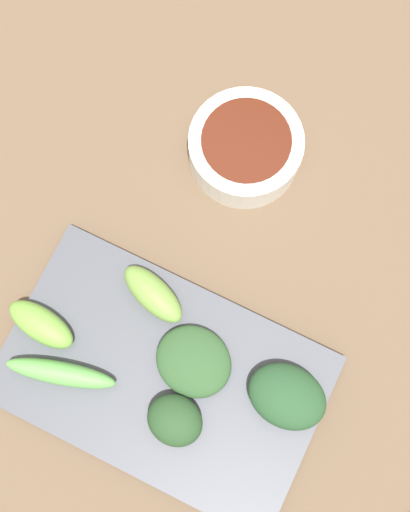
{
  "coord_description": "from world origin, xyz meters",
  "views": [
    {
      "loc": [
        0.09,
        0.04,
        0.64
      ],
      "look_at": [
        -0.02,
        -0.02,
        0.05
      ],
      "focal_mm": 46.71,
      "sensor_mm": 36.0,
      "label": 1
    }
  ],
  "objects": [
    {
      "name": "broccoli_stalk_5",
      "position": [
        0.09,
        -0.12,
        0.04
      ],
      "size": [
        0.04,
        0.07,
        0.02
      ],
      "primitive_type": "ellipsoid",
      "rotation": [
        0.0,
        0.0,
        -0.12
      ],
      "color": "#70AA40",
      "rests_on": "serving_plate"
    },
    {
      "name": "broccoli_leafy_2",
      "position": [
        0.06,
        0.1,
        0.05
      ],
      "size": [
        0.05,
        0.07,
        0.03
      ],
      "primitive_type": "ellipsoid",
      "rotation": [
        0.0,
        0.0,
        -0.0
      ],
      "color": "#254B29",
      "rests_on": "serving_plate"
    },
    {
      "name": "sauce_bowl",
      "position": [
        -0.14,
        -0.03,
        0.04
      ],
      "size": [
        0.11,
        0.11,
        0.04
      ],
      "color": "white",
      "rests_on": "tabletop"
    },
    {
      "name": "broccoli_stalk_4",
      "position": [
        0.03,
        -0.05,
        0.05
      ],
      "size": [
        0.05,
        0.07,
        0.03
      ],
      "primitive_type": "ellipsoid",
      "rotation": [
        0.0,
        0.0,
        -0.32
      ],
      "color": "#73A043",
      "rests_on": "serving_plate"
    },
    {
      "name": "broccoli_leafy_1",
      "position": [
        0.12,
        0.02,
        0.05
      ],
      "size": [
        0.05,
        0.05,
        0.03
      ],
      "primitive_type": "ellipsoid",
      "rotation": [
        0.0,
        0.0,
        -0.08
      ],
      "color": "#264624",
      "rests_on": "serving_plate"
    },
    {
      "name": "tabletop",
      "position": [
        0.0,
        0.0,
        0.01
      ],
      "size": [
        2.1,
        2.1,
        0.02
      ],
      "primitive_type": "cube",
      "color": "brown",
      "rests_on": "ground"
    },
    {
      "name": "broccoli_leafy_0",
      "position": [
        0.06,
        0.01,
        0.04
      ],
      "size": [
        0.07,
        0.08,
        0.02
      ],
      "primitive_type": "ellipsoid",
      "rotation": [
        0.0,
        0.0,
        -0.16
      ],
      "color": "#2E522A",
      "rests_on": "serving_plate"
    },
    {
      "name": "broccoli_stalk_3",
      "position": [
        0.12,
        -0.09,
        0.04
      ],
      "size": [
        0.05,
        0.1,
        0.02
      ],
      "primitive_type": "ellipsoid",
      "rotation": [
        0.0,
        0.0,
        0.27
      ],
      "color": "#63B752",
      "rests_on": "serving_plate"
    },
    {
      "name": "serving_plate",
      "position": [
        0.09,
        -0.01,
        0.03
      ],
      "size": [
        0.17,
        0.28,
        0.01
      ],
      "primitive_type": "cube",
      "color": "#4A4E55",
      "rests_on": "tabletop"
    }
  ]
}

